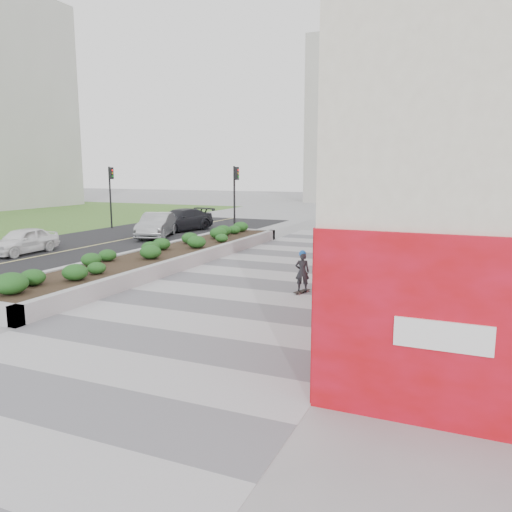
# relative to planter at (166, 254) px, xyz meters

# --- Properties ---
(ground) EXTENTS (160.00, 160.00, 0.00)m
(ground) POSITION_rel_planter_xyz_m (5.50, -7.00, -0.42)
(ground) COLOR gray
(ground) RESTS_ON ground
(walkway) EXTENTS (8.00, 36.00, 0.01)m
(walkway) POSITION_rel_planter_xyz_m (5.50, -4.00, -0.41)
(walkway) COLOR #A8A8AD
(walkway) RESTS_ON ground
(building) EXTENTS (6.04, 24.08, 8.00)m
(building) POSITION_rel_planter_xyz_m (12.48, 1.98, 3.56)
(building) COLOR beige
(building) RESTS_ON ground
(planter) EXTENTS (3.00, 18.00, 0.90)m
(planter) POSITION_rel_planter_xyz_m (0.00, 0.00, 0.00)
(planter) COLOR #9E9EA0
(planter) RESTS_ON ground
(street) EXTENTS (10.00, 40.00, 0.00)m
(street) POSITION_rel_planter_xyz_m (-6.50, 0.00, -0.42)
(street) COLOR black
(street) RESTS_ON ground
(traffic_signal_near) EXTENTS (0.33, 0.28, 4.20)m
(traffic_signal_near) POSITION_rel_planter_xyz_m (-1.73, 10.50, 2.34)
(traffic_signal_near) COLOR black
(traffic_signal_near) RESTS_ON ground
(traffic_signal_far) EXTENTS (0.33, 0.28, 4.20)m
(traffic_signal_far) POSITION_rel_planter_xyz_m (-10.93, 10.00, 2.34)
(traffic_signal_far) COLOR black
(traffic_signal_far) RESTS_ON ground
(distant_bldg_north_l) EXTENTS (16.00, 12.00, 20.00)m
(distant_bldg_north_l) POSITION_rel_planter_xyz_m (0.50, 48.00, 9.58)
(distant_bldg_north_l) COLOR #ADAAA3
(distant_bldg_north_l) RESTS_ON ground
(manhole_cover) EXTENTS (0.44, 0.44, 0.01)m
(manhole_cover) POSITION_rel_planter_xyz_m (6.00, -4.00, -0.42)
(manhole_cover) COLOR #595654
(manhole_cover) RESTS_ON ground
(skateboarder) EXTENTS (0.53, 0.75, 1.41)m
(skateboarder) POSITION_rel_planter_xyz_m (6.92, -2.62, 0.29)
(skateboarder) COLOR beige
(skateboarder) RESTS_ON ground
(car_white) EXTENTS (1.65, 3.73, 1.25)m
(car_white) POSITION_rel_planter_xyz_m (-7.72, -0.45, 0.21)
(car_white) COLOR white
(car_white) RESTS_ON ground
(car_silver) EXTENTS (2.97, 4.69, 1.46)m
(car_silver) POSITION_rel_planter_xyz_m (-5.27, 7.07, 0.31)
(car_silver) COLOR #A7ABAF
(car_silver) RESTS_ON ground
(car_dark) EXTENTS (3.17, 5.32, 1.44)m
(car_dark) POSITION_rel_planter_xyz_m (-5.69, 10.37, 0.30)
(car_dark) COLOR black
(car_dark) RESTS_ON ground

